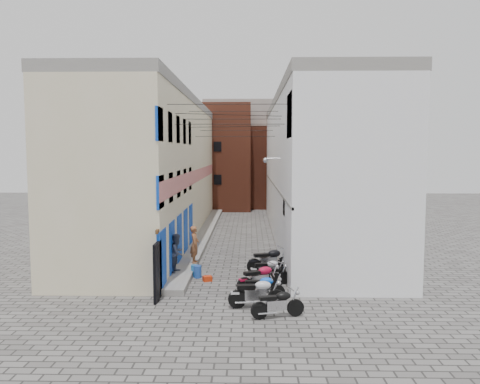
# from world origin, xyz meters

# --- Properties ---
(ground) EXTENTS (90.00, 90.00, 0.00)m
(ground) POSITION_xyz_m (0.00, 0.00, 0.00)
(ground) COLOR #52504E
(ground) RESTS_ON ground
(plinth) EXTENTS (0.90, 26.00, 0.25)m
(plinth) POSITION_xyz_m (-2.05, 13.00, 0.12)
(plinth) COLOR gray
(plinth) RESTS_ON ground
(building_left) EXTENTS (5.10, 27.00, 9.00)m
(building_left) POSITION_xyz_m (-4.98, 12.95, 4.50)
(building_left) COLOR beige
(building_left) RESTS_ON ground
(building_right) EXTENTS (5.94, 26.00, 9.00)m
(building_right) POSITION_xyz_m (5.00, 13.00, 4.51)
(building_right) COLOR white
(building_right) RESTS_ON ground
(building_far_brick_left) EXTENTS (6.00, 6.00, 10.00)m
(building_far_brick_left) POSITION_xyz_m (-2.00, 28.00, 5.00)
(building_far_brick_left) COLOR brown
(building_far_brick_left) RESTS_ON ground
(building_far_brick_right) EXTENTS (5.00, 6.00, 8.00)m
(building_far_brick_right) POSITION_xyz_m (3.00, 30.00, 4.00)
(building_far_brick_right) COLOR brown
(building_far_brick_right) RESTS_ON ground
(building_far_concrete) EXTENTS (8.00, 5.00, 11.00)m
(building_far_concrete) POSITION_xyz_m (0.00, 34.00, 5.50)
(building_far_concrete) COLOR gray
(building_far_concrete) RESTS_ON ground
(far_shopfront) EXTENTS (2.00, 0.30, 2.40)m
(far_shopfront) POSITION_xyz_m (0.00, 25.20, 1.20)
(far_shopfront) COLOR black
(far_shopfront) RESTS_ON ground
(overhead_wires) EXTENTS (5.80, 13.02, 1.32)m
(overhead_wires) POSITION_xyz_m (0.00, 7.64, 7.12)
(overhead_wires) COLOR black
(overhead_wires) RESTS_ON ground
(motorcycle_a) EXTENTS (1.94, 1.02, 1.07)m
(motorcycle_a) POSITION_xyz_m (1.86, -2.20, 0.54)
(motorcycle_a) COLOR black
(motorcycle_a) RESTS_ON ground
(motorcycle_b) EXTENTS (2.10, 0.82, 1.19)m
(motorcycle_b) POSITION_xyz_m (1.18, -1.22, 0.60)
(motorcycle_b) COLOR #B7B8BC
(motorcycle_b) RESTS_ON ground
(motorcycle_c) EXTENTS (1.82, 0.66, 1.04)m
(motorcycle_c) POSITION_xyz_m (1.37, -0.30, 0.52)
(motorcycle_c) COLOR blue
(motorcycle_c) RESTS_ON ground
(motorcycle_d) EXTENTS (2.12, 1.54, 1.19)m
(motorcycle_d) POSITION_xyz_m (1.35, 0.77, 0.60)
(motorcycle_d) COLOR #A50B2D
(motorcycle_d) RESTS_ON ground
(motorcycle_e) EXTENTS (1.81, 1.16, 1.00)m
(motorcycle_e) POSITION_xyz_m (1.84, 1.57, 0.50)
(motorcycle_e) COLOR black
(motorcycle_e) RESTS_ON ground
(motorcycle_f) EXTENTS (1.76, 0.72, 0.99)m
(motorcycle_f) POSITION_xyz_m (1.74, 2.56, 0.50)
(motorcycle_f) COLOR silver
(motorcycle_f) RESTS_ON ground
(motorcycle_g) EXTENTS (2.27, 1.34, 1.25)m
(motorcycle_g) POSITION_xyz_m (1.84, 3.74, 0.63)
(motorcycle_g) COLOR black
(motorcycle_g) RESTS_ON ground
(person_a) EXTENTS (0.44, 0.66, 1.78)m
(person_a) POSITION_xyz_m (-1.70, 4.45, 1.14)
(person_a) COLOR #935835
(person_a) RESTS_ON plinth
(person_b) EXTENTS (0.85, 0.97, 1.70)m
(person_b) POSITION_xyz_m (-2.29, 2.77, 1.10)
(person_b) COLOR #363E52
(person_b) RESTS_ON plinth
(water_jug_near) EXTENTS (0.41, 0.41, 0.54)m
(water_jug_near) POSITION_xyz_m (-1.37, 2.72, 0.27)
(water_jug_near) COLOR #224EAD
(water_jug_near) RESTS_ON ground
(water_jug_far) EXTENTS (0.37, 0.37, 0.50)m
(water_jug_far) POSITION_xyz_m (-1.55, 3.01, 0.25)
(water_jug_far) COLOR #2474B8
(water_jug_far) RESTS_ON ground
(red_crate) EXTENTS (0.44, 0.39, 0.23)m
(red_crate) POSITION_xyz_m (-0.89, 2.16, 0.11)
(red_crate) COLOR red
(red_crate) RESTS_ON ground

